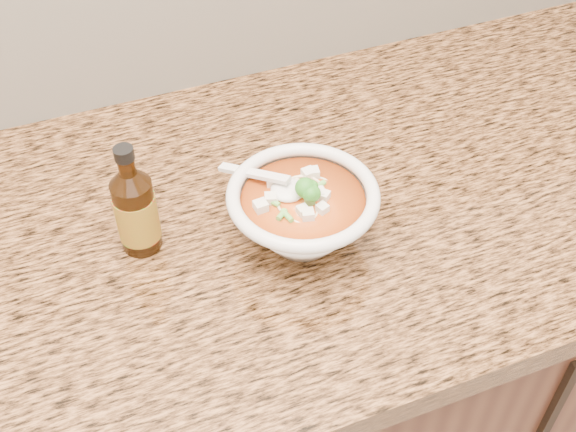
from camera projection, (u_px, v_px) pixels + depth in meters
name	position (u px, v px, depth m)	size (l,w,h in m)	color
cabinet	(162.00, 426.00, 1.27)	(4.00, 0.65, 0.86)	#361A10
counter_slab	(120.00, 257.00, 0.95)	(4.00, 0.68, 0.04)	#915F35
soup_bowl	(303.00, 214.00, 0.91)	(0.19, 0.20, 0.11)	silver
hot_sauce_bottle	(136.00, 211.00, 0.89)	(0.07, 0.07, 0.16)	#391C07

